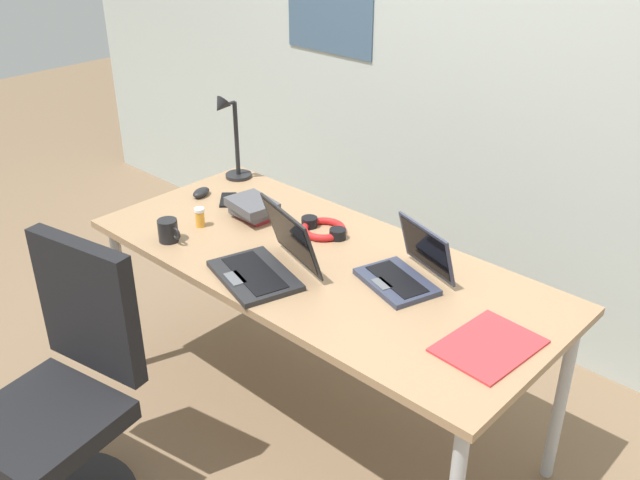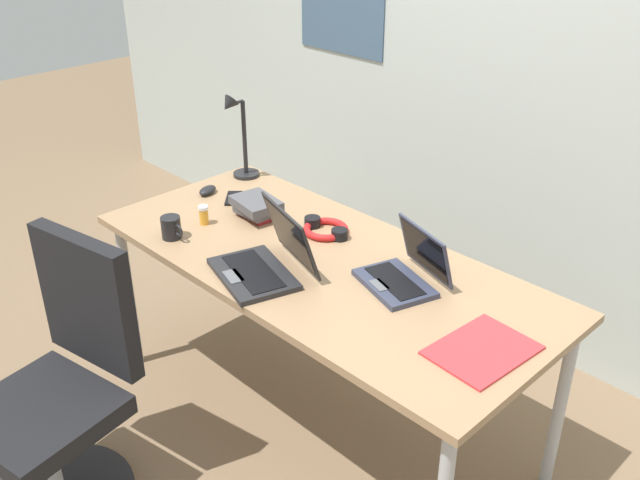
{
  "view_description": "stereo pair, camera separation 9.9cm",
  "coord_description": "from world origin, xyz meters",
  "px_view_note": "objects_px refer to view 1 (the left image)",
  "views": [
    {
      "loc": [
        1.54,
        -1.66,
        2.02
      ],
      "look_at": [
        0.0,
        0.0,
        0.82
      ],
      "focal_mm": 39.88,
      "sensor_mm": 36.0,
      "label": 1
    },
    {
      "loc": [
        1.61,
        -1.59,
        2.02
      ],
      "look_at": [
        0.0,
        0.0,
        0.82
      ],
      "focal_mm": 39.88,
      "sensor_mm": 36.0,
      "label": 2
    }
  ],
  "objects_px": {
    "desk_lamp": "(231,138)",
    "office_chair": "(63,413)",
    "cell_phone": "(228,200)",
    "coffee_mug": "(168,231)",
    "computer_mouse": "(201,192)",
    "book_stack": "(253,208)",
    "paper_folder_back_left": "(489,346)",
    "pill_bottle": "(200,217)",
    "headphones": "(323,229)",
    "laptop_by_keyboard": "(266,263)",
    "laptop_back_right": "(406,271)"
  },
  "relations": [
    {
      "from": "laptop_by_keyboard",
      "to": "coffee_mug",
      "type": "bearing_deg",
      "value": -170.23
    },
    {
      "from": "laptop_by_keyboard",
      "to": "office_chair",
      "type": "height_order",
      "value": "laptop_by_keyboard"
    },
    {
      "from": "desk_lamp",
      "to": "laptop_by_keyboard",
      "type": "xyz_separation_m",
      "value": [
        0.74,
        -0.49,
        -0.15
      ]
    },
    {
      "from": "desk_lamp",
      "to": "computer_mouse",
      "type": "height_order",
      "value": "desk_lamp"
    },
    {
      "from": "computer_mouse",
      "to": "paper_folder_back_left",
      "type": "distance_m",
      "value": 1.5
    },
    {
      "from": "book_stack",
      "to": "paper_folder_back_left",
      "type": "bearing_deg",
      "value": -5.53
    },
    {
      "from": "book_stack",
      "to": "coffee_mug",
      "type": "relative_size",
      "value": 1.92
    },
    {
      "from": "computer_mouse",
      "to": "book_stack",
      "type": "xyz_separation_m",
      "value": [
        0.33,
        0.01,
        0.03
      ]
    },
    {
      "from": "headphones",
      "to": "pill_bottle",
      "type": "height_order",
      "value": "pill_bottle"
    },
    {
      "from": "cell_phone",
      "to": "headphones",
      "type": "bearing_deg",
      "value": -38.06
    },
    {
      "from": "computer_mouse",
      "to": "coffee_mug",
      "type": "distance_m",
      "value": 0.42
    },
    {
      "from": "book_stack",
      "to": "office_chair",
      "type": "xyz_separation_m",
      "value": [
        0.1,
        -0.97,
        -0.39
      ]
    },
    {
      "from": "pill_bottle",
      "to": "computer_mouse",
      "type": "bearing_deg",
      "value": 140.67
    },
    {
      "from": "cell_phone",
      "to": "paper_folder_back_left",
      "type": "distance_m",
      "value": 1.38
    },
    {
      "from": "coffee_mug",
      "to": "office_chair",
      "type": "bearing_deg",
      "value": -72.83
    },
    {
      "from": "pill_bottle",
      "to": "desk_lamp",
      "type": "bearing_deg",
      "value": 123.58
    },
    {
      "from": "laptop_back_right",
      "to": "pill_bottle",
      "type": "relative_size",
      "value": 4.22
    },
    {
      "from": "pill_bottle",
      "to": "paper_folder_back_left",
      "type": "relative_size",
      "value": 0.25
    },
    {
      "from": "paper_folder_back_left",
      "to": "computer_mouse",
      "type": "bearing_deg",
      "value": 175.97
    },
    {
      "from": "computer_mouse",
      "to": "coffee_mug",
      "type": "relative_size",
      "value": 0.85
    },
    {
      "from": "desk_lamp",
      "to": "headphones",
      "type": "bearing_deg",
      "value": -9.43
    },
    {
      "from": "laptop_by_keyboard",
      "to": "coffee_mug",
      "type": "distance_m",
      "value": 0.46
    },
    {
      "from": "pill_bottle",
      "to": "headphones",
      "type": "bearing_deg",
      "value": 36.5
    },
    {
      "from": "pill_bottle",
      "to": "book_stack",
      "type": "distance_m",
      "value": 0.22
    },
    {
      "from": "paper_folder_back_left",
      "to": "coffee_mug",
      "type": "height_order",
      "value": "coffee_mug"
    },
    {
      "from": "pill_bottle",
      "to": "cell_phone",
      "type": "bearing_deg",
      "value": 113.95
    },
    {
      "from": "headphones",
      "to": "coffee_mug",
      "type": "height_order",
      "value": "coffee_mug"
    },
    {
      "from": "laptop_back_right",
      "to": "laptop_by_keyboard",
      "type": "height_order",
      "value": "laptop_by_keyboard"
    },
    {
      "from": "headphones",
      "to": "book_stack",
      "type": "height_order",
      "value": "book_stack"
    },
    {
      "from": "cell_phone",
      "to": "coffee_mug",
      "type": "distance_m",
      "value": 0.41
    },
    {
      "from": "cell_phone",
      "to": "coffee_mug",
      "type": "relative_size",
      "value": 1.2
    },
    {
      "from": "cell_phone",
      "to": "office_chair",
      "type": "relative_size",
      "value": 0.14
    },
    {
      "from": "coffee_mug",
      "to": "computer_mouse",
      "type": "bearing_deg",
      "value": 124.51
    },
    {
      "from": "book_stack",
      "to": "desk_lamp",
      "type": "bearing_deg",
      "value": 150.35
    },
    {
      "from": "laptop_back_right",
      "to": "laptop_by_keyboard",
      "type": "bearing_deg",
      "value": -142.76
    },
    {
      "from": "office_chair",
      "to": "computer_mouse",
      "type": "bearing_deg",
      "value": 114.0
    },
    {
      "from": "computer_mouse",
      "to": "paper_folder_back_left",
      "type": "height_order",
      "value": "computer_mouse"
    },
    {
      "from": "paper_folder_back_left",
      "to": "coffee_mug",
      "type": "xyz_separation_m",
      "value": [
        -1.25,
        -0.24,
        0.04
      ]
    },
    {
      "from": "laptop_by_keyboard",
      "to": "computer_mouse",
      "type": "xyz_separation_m",
      "value": [
        -0.7,
        0.27,
        -0.03
      ]
    },
    {
      "from": "desk_lamp",
      "to": "coffee_mug",
      "type": "height_order",
      "value": "desk_lamp"
    },
    {
      "from": "laptop_by_keyboard",
      "to": "office_chair",
      "type": "distance_m",
      "value": 0.84
    },
    {
      "from": "computer_mouse",
      "to": "paper_folder_back_left",
      "type": "xyz_separation_m",
      "value": [
        1.49,
        -0.11,
        -0.01
      ]
    },
    {
      "from": "paper_folder_back_left",
      "to": "book_stack",
      "type": "bearing_deg",
      "value": 174.47
    },
    {
      "from": "cell_phone",
      "to": "pill_bottle",
      "type": "xyz_separation_m",
      "value": [
        0.1,
        -0.23,
        0.04
      ]
    },
    {
      "from": "computer_mouse",
      "to": "headphones",
      "type": "xyz_separation_m",
      "value": [
        0.62,
        0.11,
        -0.0
      ]
    },
    {
      "from": "office_chair",
      "to": "headphones",
      "type": "bearing_deg",
      "value": 79.7
    },
    {
      "from": "book_stack",
      "to": "office_chair",
      "type": "bearing_deg",
      "value": -84.03
    },
    {
      "from": "paper_folder_back_left",
      "to": "cell_phone",
      "type": "bearing_deg",
      "value": 173.73
    },
    {
      "from": "desk_lamp",
      "to": "cell_phone",
      "type": "distance_m",
      "value": 0.31
    },
    {
      "from": "desk_lamp",
      "to": "office_chair",
      "type": "relative_size",
      "value": 0.41
    }
  ]
}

